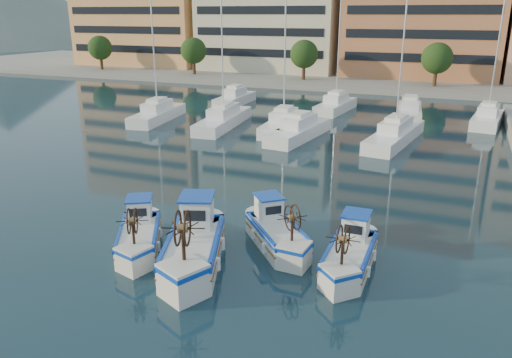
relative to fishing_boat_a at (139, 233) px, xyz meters
The scene contains 7 objects.
ground 4.66m from the fishing_boat_a, ahead, with size 300.00×300.00×0.00m, color #193342.
waterfront 67.75m from the fishing_boat_a, 78.09° to the left, with size 180.00×40.00×25.60m.
yacht_marina 28.26m from the fishing_boat_a, 86.09° to the left, with size 41.84×21.10×11.50m.
fishing_boat_a is the anchor object (origin of this frame).
fishing_boat_b 2.91m from the fishing_boat_a, ahead, with size 3.66×5.28×3.18m.
fishing_boat_c 5.95m from the fishing_boat_a, 24.51° to the left, with size 3.84×4.06×2.57m.
fishing_boat_d 9.00m from the fishing_boat_a, 10.97° to the left, with size 1.75×4.11×2.55m.
Camera 1 is at (7.63, -16.73, 9.73)m, focal length 35.00 mm.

